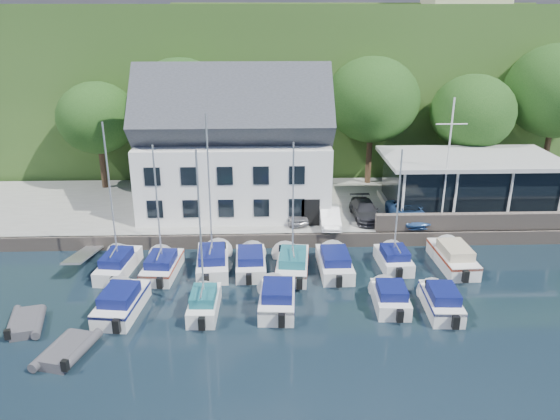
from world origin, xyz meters
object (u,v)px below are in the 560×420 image
Objects in this scene: boat_r1_1 at (158,211)px; boat_r2_2 at (277,296)px; harbor_building at (235,153)px; boat_r2_4 at (441,299)px; flagpole at (447,163)px; boat_r2_3 at (390,295)px; boat_r1_0 at (112,208)px; car_dgrey at (365,210)px; car_white at (329,217)px; boat_r1_3 at (251,260)px; boat_r1_4 at (293,206)px; car_silver at (292,213)px; dinghy_0 at (26,321)px; boat_r1_6 at (398,206)px; boat_r2_1 at (201,240)px; club_pavilion at (468,182)px; boat_r1_5 at (335,260)px; car_blue at (409,212)px; boat_r1_7 at (453,255)px; dinghy_1 at (67,349)px; boat_r1_2 at (210,203)px; boat_r2_0 at (121,300)px.

boat_r1_1 reaches higher than boat_r2_2.
harbor_building is 2.61× the size of boat_r2_4.
boat_r2_3 is at bearing -120.74° from flagpole.
flagpole is at bearing 20.59° from boat_r1_0.
car_white is at bearing -157.60° from car_dgrey.
flagpole reaches higher than boat_r1_3.
harbor_building is at bearing 118.92° from boat_r1_4.
boat_r1_3 is (-2.98, -5.94, -0.92)m from car_silver.
boat_r2_3 is at bearing -9.57° from dinghy_0.
boat_r1_4 is 1.07× the size of boat_r1_6.
boat_r1_0 is 19.97m from boat_r2_4.
boat_r1_0 reaches higher than boat_r2_1.
club_pavilion is at bearing 18.93° from car_white.
boat_r2_1 is at bearing -51.35° from boat_r1_1.
club_pavilion is 1.48× the size of boat_r1_4.
club_pavilion is 16.67m from boat_r1_4.
boat_r2_1 is (-10.84, -11.30, 2.70)m from car_dgrey.
boat_r1_5 is (6.60, -9.22, -4.63)m from harbor_building.
boat_r2_2 is at bearing -78.29° from harbor_building.
boat_r2_4 is at bearing 0.41° from boat_r2_2.
boat_r2_1 reaches higher than car_blue.
boat_r2_1 is at bearing -33.24° from boat_r1_0.
boat_r1_6 is 1.20× the size of boat_r1_7.
boat_r1_6 is 2.73× the size of dinghy_0.
boat_r1_3 is 6.72m from boat_r2_1.
dinghy_1 is (-10.24, -4.06, -0.40)m from boat_r2_2.
boat_r2_4 is at bearing -11.70° from boat_r1_1.
car_silver is at bearing 126.69° from boat_r2_4.
harbor_building is 1.61× the size of boat_r1_4.
boat_r1_2 is at bearing -166.50° from car_blue.
boat_r2_4 is (-3.24, -10.54, -4.78)m from flagpole.
dinghy_1 is (-11.33, -8.45, -4.09)m from boat_r1_4.
boat_r2_0 is 1.22× the size of boat_r2_3.
flagpole is at bearing 47.53° from dinghy_1.
boat_r1_4 is 4.61m from boat_r1_5.
boat_r1_0 is at bearing -166.77° from flagpole.
boat_r1_5 reaches higher than dinghy_1.
harbor_building is at bearing 146.36° from boat_r1_7.
car_white is at bearing -38.13° from car_silver.
boat_r1_4 is 1.29× the size of boat_r1_7.
boat_r2_0 is (-16.18, -5.11, -3.41)m from boat_r1_6.
boat_r1_3 is (-11.50, -5.60, -1.01)m from car_blue.
car_silver is 0.87× the size of car_blue.
boat_r1_3 is at bearing 42.58° from boat_r2_0.
boat_r1_0 is (-22.15, -5.21, -1.19)m from flagpole.
dinghy_0 is at bearing -149.05° from boat_r1_2.
club_pavilion is at bearing 48.06° from flagpole.
boat_r2_2 is 1.06× the size of boat_r2_4.
boat_r1_2 is at bearing 14.61° from boat_r1_1.
boat_r1_5 is at bearing 27.84° from boat_r2_0.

